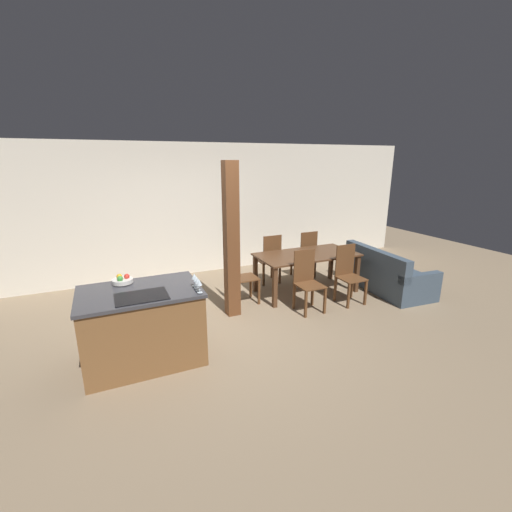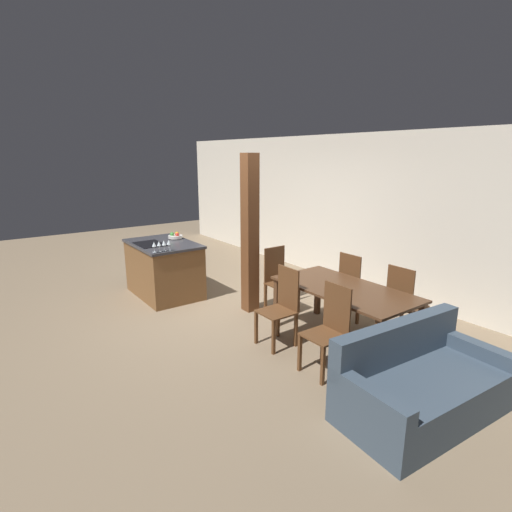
% 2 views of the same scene
% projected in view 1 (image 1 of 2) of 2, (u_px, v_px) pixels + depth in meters
% --- Properties ---
extents(ground_plane, '(16.00, 16.00, 0.00)m').
position_uv_depth(ground_plane, '(225.00, 326.00, 5.06)').
color(ground_plane, '#847056').
extents(wall_back, '(11.20, 0.08, 2.70)m').
position_uv_depth(wall_back, '(181.00, 211.00, 7.00)').
color(wall_back, silver).
rests_on(wall_back, ground_plane).
extents(kitchen_island, '(1.37, 0.92, 0.92)m').
position_uv_depth(kitchen_island, '(143.00, 325.00, 4.09)').
color(kitchen_island, brown).
rests_on(kitchen_island, ground_plane).
extents(fruit_bowl, '(0.25, 0.25, 0.11)m').
position_uv_depth(fruit_bowl, '(122.00, 280.00, 4.16)').
color(fruit_bowl, silver).
rests_on(fruit_bowl, kitchen_island).
extents(wine_glass_near, '(0.06, 0.06, 0.16)m').
position_uv_depth(wine_glass_near, '(199.00, 283.00, 3.83)').
color(wine_glass_near, silver).
rests_on(wine_glass_near, kitchen_island).
extents(wine_glass_middle, '(0.06, 0.06, 0.16)m').
position_uv_depth(wine_glass_middle, '(198.00, 281.00, 3.90)').
color(wine_glass_middle, silver).
rests_on(wine_glass_middle, kitchen_island).
extents(wine_glass_far, '(0.06, 0.06, 0.16)m').
position_uv_depth(wine_glass_far, '(196.00, 279.00, 3.96)').
color(wine_glass_far, silver).
rests_on(wine_glass_far, kitchen_island).
extents(wine_glass_end, '(0.06, 0.06, 0.16)m').
position_uv_depth(wine_glass_end, '(194.00, 277.00, 4.03)').
color(wine_glass_end, silver).
rests_on(wine_glass_end, kitchen_island).
extents(dining_table, '(1.82, 0.92, 0.72)m').
position_uv_depth(dining_table, '(307.00, 259.00, 6.20)').
color(dining_table, '#51331E').
rests_on(dining_table, ground_plane).
extents(dining_chair_near_left, '(0.40, 0.40, 0.98)m').
position_uv_depth(dining_chair_near_left, '(307.00, 280.00, 5.48)').
color(dining_chair_near_left, brown).
rests_on(dining_chair_near_left, ground_plane).
extents(dining_chair_near_right, '(0.40, 0.40, 0.98)m').
position_uv_depth(dining_chair_near_right, '(348.00, 273.00, 5.80)').
color(dining_chair_near_right, brown).
rests_on(dining_chair_near_right, ground_plane).
extents(dining_chair_far_left, '(0.40, 0.40, 0.98)m').
position_uv_depth(dining_chair_far_left, '(270.00, 258.00, 6.67)').
color(dining_chair_far_left, brown).
rests_on(dining_chair_far_left, ground_plane).
extents(dining_chair_far_right, '(0.40, 0.40, 0.98)m').
position_uv_depth(dining_chair_far_right, '(306.00, 254.00, 6.99)').
color(dining_chair_far_right, brown).
rests_on(dining_chair_far_right, ground_plane).
extents(dining_chair_head_end, '(0.40, 0.40, 0.98)m').
position_uv_depth(dining_chair_head_end, '(241.00, 275.00, 5.73)').
color(dining_chair_head_end, brown).
rests_on(dining_chair_head_end, ground_plane).
extents(couch, '(0.95, 1.69, 0.80)m').
position_uv_depth(couch, '(386.00, 276.00, 6.40)').
color(couch, '#3D4C5B').
rests_on(couch, ground_plane).
extents(timber_post, '(0.20, 0.20, 2.36)m').
position_uv_depth(timber_post, '(231.00, 242.00, 5.14)').
color(timber_post, brown).
rests_on(timber_post, ground_plane).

